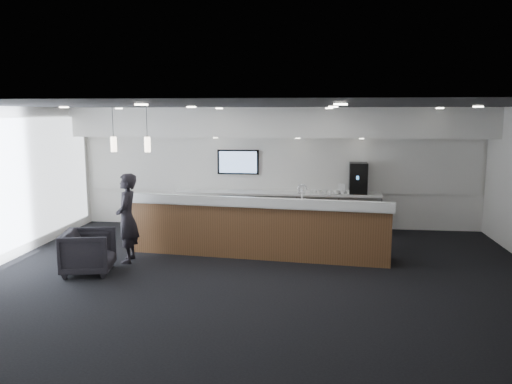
# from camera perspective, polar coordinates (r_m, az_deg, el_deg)

# --- Properties ---
(ground) EXTENTS (10.00, 10.00, 0.00)m
(ground) POSITION_cam_1_polar(r_m,az_deg,el_deg) (8.98, 0.55, -9.63)
(ground) COLOR black
(ground) RESTS_ON ground
(ceiling) EXTENTS (10.00, 8.00, 0.02)m
(ceiling) POSITION_cam_1_polar(r_m,az_deg,el_deg) (8.51, 0.58, 9.90)
(ceiling) COLOR black
(ceiling) RESTS_ON back_wall
(back_wall) EXTENTS (10.00, 0.02, 3.00)m
(back_wall) POSITION_cam_1_polar(r_m,az_deg,el_deg) (12.57, 2.53, 2.75)
(back_wall) COLOR white
(back_wall) RESTS_ON ground
(soffit_bulkhead) EXTENTS (10.00, 0.90, 0.70)m
(soffit_bulkhead) POSITION_cam_1_polar(r_m,az_deg,el_deg) (12.04, 2.41, 7.96)
(soffit_bulkhead) COLOR silver
(soffit_bulkhead) RESTS_ON back_wall
(alcove_panel) EXTENTS (9.80, 0.06, 1.40)m
(alcove_panel) POSITION_cam_1_polar(r_m,az_deg,el_deg) (12.52, 2.53, 3.19)
(alcove_panel) COLOR silver
(alcove_panel) RESTS_ON back_wall
(back_credenza) EXTENTS (5.06, 0.66, 0.95)m
(back_credenza) POSITION_cam_1_polar(r_m,az_deg,el_deg) (12.36, 2.38, -2.15)
(back_credenza) COLOR gray
(back_credenza) RESTS_ON ground
(wall_tv) EXTENTS (1.05, 0.08, 0.62)m
(wall_tv) POSITION_cam_1_polar(r_m,az_deg,el_deg) (12.57, -2.05, 3.44)
(wall_tv) COLOR black
(wall_tv) RESTS_ON back_wall
(pendant_left) EXTENTS (0.12, 0.12, 0.30)m
(pendant_left) POSITION_cam_1_polar(r_m,az_deg,el_deg) (9.85, -12.98, 5.18)
(pendant_left) COLOR beige
(pendant_left) RESTS_ON ceiling
(pendant_right) EXTENTS (0.12, 0.12, 0.30)m
(pendant_right) POSITION_cam_1_polar(r_m,az_deg,el_deg) (10.11, -16.74, 5.12)
(pendant_right) COLOR beige
(pendant_right) RESTS_ON ceiling
(ceiling_can_lights) EXTENTS (7.00, 5.00, 0.02)m
(ceiling_can_lights) POSITION_cam_1_polar(r_m,az_deg,el_deg) (8.51, 0.58, 9.69)
(ceiling_can_lights) COLOR white
(ceiling_can_lights) RESTS_ON ceiling
(service_counter) EXTENTS (5.40, 1.42, 1.49)m
(service_counter) POSITION_cam_1_polar(r_m,az_deg,el_deg) (10.14, 0.13, -4.07)
(service_counter) COLOR #56351C
(service_counter) RESTS_ON ground
(coffee_machine) EXTENTS (0.43, 0.56, 0.74)m
(coffee_machine) POSITION_cam_1_polar(r_m,az_deg,el_deg) (12.27, 11.60, 1.57)
(coffee_machine) COLOR black
(coffee_machine) RESTS_ON back_credenza
(info_sign_left) EXTENTS (0.17, 0.04, 0.23)m
(info_sign_left) POSITION_cam_1_polar(r_m,az_deg,el_deg) (12.11, 5.18, 0.41)
(info_sign_left) COLOR silver
(info_sign_left) RESTS_ON back_credenza
(info_sign_right) EXTENTS (0.18, 0.07, 0.24)m
(info_sign_right) POSITION_cam_1_polar(r_m,az_deg,el_deg) (12.19, 9.78, 0.38)
(info_sign_right) COLOR silver
(info_sign_right) RESTS_ON back_credenza
(armchair) EXTENTS (1.02, 1.00, 0.79)m
(armchair) POSITION_cam_1_polar(r_m,az_deg,el_deg) (9.55, -18.60, -6.49)
(armchair) COLOR black
(armchair) RESTS_ON ground
(lounge_guest) EXTENTS (0.52, 0.69, 1.73)m
(lounge_guest) POSITION_cam_1_polar(r_m,az_deg,el_deg) (9.94, -14.52, -2.91)
(lounge_guest) COLOR black
(lounge_guest) RESTS_ON ground
(cup_0) EXTENTS (0.11, 0.11, 0.10)m
(cup_0) POSITION_cam_1_polar(r_m,az_deg,el_deg) (12.13, 10.55, -0.00)
(cup_0) COLOR white
(cup_0) RESTS_ON back_credenza
(cup_1) EXTENTS (0.15, 0.15, 0.10)m
(cup_1) POSITION_cam_1_polar(r_m,az_deg,el_deg) (12.12, 9.89, 0.01)
(cup_1) COLOR white
(cup_1) RESTS_ON back_credenza
(cup_2) EXTENTS (0.13, 0.13, 0.10)m
(cup_2) POSITION_cam_1_polar(r_m,az_deg,el_deg) (12.11, 9.23, 0.02)
(cup_2) COLOR white
(cup_2) RESTS_ON back_credenza
(cup_3) EXTENTS (0.14, 0.14, 0.10)m
(cup_3) POSITION_cam_1_polar(r_m,az_deg,el_deg) (12.11, 8.57, 0.03)
(cup_3) COLOR white
(cup_3) RESTS_ON back_credenza
(cup_4) EXTENTS (0.15, 0.15, 0.10)m
(cup_4) POSITION_cam_1_polar(r_m,az_deg,el_deg) (12.11, 7.91, 0.05)
(cup_4) COLOR white
(cup_4) RESTS_ON back_credenza
(cup_5) EXTENTS (0.12, 0.12, 0.10)m
(cup_5) POSITION_cam_1_polar(r_m,az_deg,el_deg) (12.10, 7.25, 0.06)
(cup_5) COLOR white
(cup_5) RESTS_ON back_credenza
(cup_6) EXTENTS (0.15, 0.15, 0.10)m
(cup_6) POSITION_cam_1_polar(r_m,az_deg,el_deg) (12.10, 6.58, 0.07)
(cup_6) COLOR white
(cup_6) RESTS_ON back_credenza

